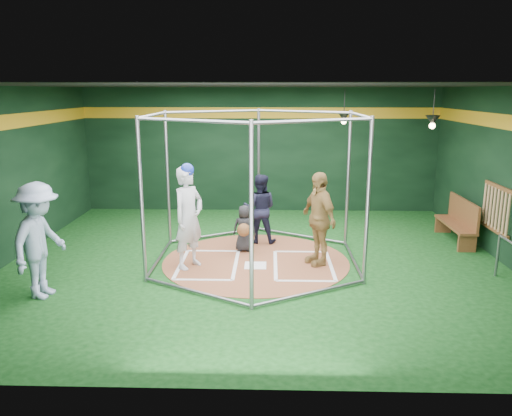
{
  "coord_description": "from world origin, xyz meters",
  "views": [
    {
      "loc": [
        0.28,
        -9.69,
        3.42
      ],
      "look_at": [
        0.0,
        0.1,
        1.1
      ],
      "focal_mm": 35.0,
      "sensor_mm": 36.0,
      "label": 1
    }
  ],
  "objects_px": {
    "umpire": "(260,209)",
    "dugout_bench": "(459,220)",
    "batter_figure": "(189,217)",
    "visitor_leopard": "(319,218)"
  },
  "relations": [
    {
      "from": "batter_figure",
      "to": "dugout_bench",
      "type": "distance_m",
      "value": 6.24
    },
    {
      "from": "visitor_leopard",
      "to": "dugout_bench",
      "type": "relative_size",
      "value": 1.08
    },
    {
      "from": "batter_figure",
      "to": "dugout_bench",
      "type": "height_order",
      "value": "batter_figure"
    },
    {
      "from": "batter_figure",
      "to": "visitor_leopard",
      "type": "bearing_deg",
      "value": 6.01
    },
    {
      "from": "batter_figure",
      "to": "dugout_bench",
      "type": "xyz_separation_m",
      "value": [
        5.92,
        1.89,
        -0.52
      ]
    },
    {
      "from": "visitor_leopard",
      "to": "dugout_bench",
      "type": "height_order",
      "value": "visitor_leopard"
    },
    {
      "from": "umpire",
      "to": "dugout_bench",
      "type": "height_order",
      "value": "umpire"
    },
    {
      "from": "umpire",
      "to": "dugout_bench",
      "type": "relative_size",
      "value": 0.91
    },
    {
      "from": "visitor_leopard",
      "to": "umpire",
      "type": "height_order",
      "value": "visitor_leopard"
    },
    {
      "from": "visitor_leopard",
      "to": "umpire",
      "type": "xyz_separation_m",
      "value": [
        -1.2,
        1.42,
        -0.15
      ]
    }
  ]
}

